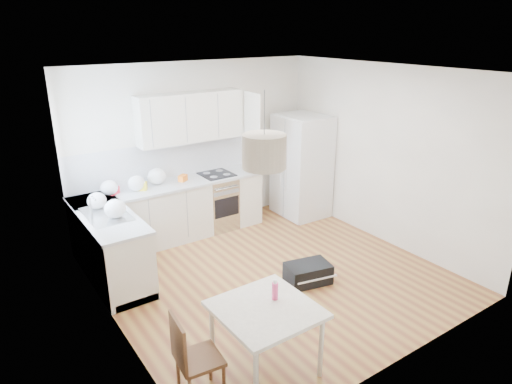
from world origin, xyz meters
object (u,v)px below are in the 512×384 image
(dining_chair, at_px, (200,357))
(refrigerator, at_px, (302,166))
(gym_bag, at_px, (308,273))
(dining_table, at_px, (266,315))

(dining_chair, bearing_deg, refrigerator, 45.07)
(gym_bag, bearing_deg, dining_table, -131.85)
(dining_table, distance_m, dining_chair, 0.72)
(dining_table, bearing_deg, dining_chair, 176.35)
(refrigerator, relative_size, gym_bag, 3.13)
(refrigerator, height_order, dining_chair, refrigerator)
(refrigerator, bearing_deg, gym_bag, -126.11)
(dining_table, bearing_deg, gym_bag, 35.09)
(dining_chair, xyz_separation_m, gym_bag, (2.10, 0.97, -0.31))
(gym_bag, bearing_deg, dining_chair, -142.63)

